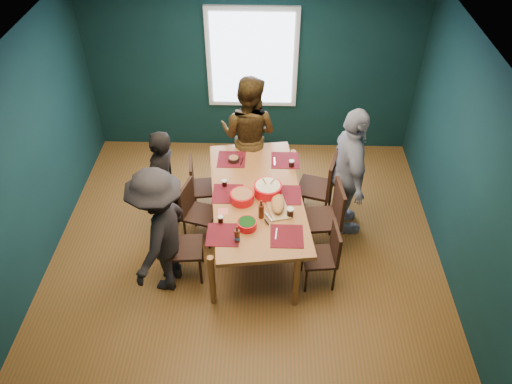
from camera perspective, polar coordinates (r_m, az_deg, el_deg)
room at (r=5.79m, az=-1.23°, el=3.95°), size 5.01×5.01×2.71m
dining_table at (r=6.17m, az=0.08°, el=-0.83°), size 1.35×2.29×0.82m
chair_left_far at (r=6.83m, az=-6.47°, el=1.00°), size 0.44×0.44×0.87m
chair_left_mid at (r=6.47m, az=-7.08°, el=-1.81°), size 0.48×0.48×0.86m
chair_left_near at (r=6.00m, az=-9.07°, el=-5.76°), size 0.45×0.45×0.92m
chair_right_far at (r=6.72m, az=7.65°, el=0.97°), size 0.56×0.56×1.00m
chair_right_mid at (r=6.29m, az=8.37°, el=-2.41°), size 0.50×0.50×0.99m
chair_right_near at (r=5.93m, az=8.07°, el=-6.80°), size 0.43×0.43×0.86m
person_far_left at (r=6.47m, az=-10.62°, el=0.95°), size 0.56×0.66×1.54m
person_back at (r=7.04m, az=-0.84°, el=6.57°), size 1.04×0.93×1.78m
person_right at (r=6.39m, az=10.60°, el=2.06°), size 0.58×1.12×1.83m
person_near_left at (r=5.72m, az=-10.91°, el=-4.54°), size 0.87×1.21×1.68m
bowl_salad at (r=5.99m, az=-1.60°, el=-0.55°), size 0.29×0.29×0.12m
bowl_dumpling at (r=6.08m, az=1.36°, el=0.34°), size 0.34×0.34×0.32m
bowl_herbs at (r=5.66m, az=-1.04°, el=-3.69°), size 0.22×0.22×0.10m
cutting_board at (r=5.90m, az=2.49°, el=-1.44°), size 0.32×0.56×0.12m
small_bowl at (r=6.63m, az=-2.57°, el=3.78°), size 0.15×0.15×0.06m
beer_bottle_a at (r=5.49m, az=-2.17°, el=-5.04°), size 0.06×0.06×0.23m
beer_bottle_b at (r=5.75m, az=0.60°, el=-2.17°), size 0.07×0.07×0.26m
cola_glass_a at (r=5.74m, az=-4.07°, el=-3.11°), size 0.06×0.06×0.09m
cola_glass_b at (r=5.80m, az=3.93°, el=-2.29°), size 0.08×0.08×0.12m
cola_glass_c at (r=6.54m, az=4.08°, el=3.28°), size 0.07×0.07×0.10m
cola_glass_d at (r=6.22m, az=-3.63°, el=1.05°), size 0.06×0.06×0.09m
napkin_a at (r=6.13m, az=3.57°, el=-0.23°), size 0.18×0.18×0.00m
napkin_b at (r=5.90m, az=-3.80°, el=-2.25°), size 0.13×0.13×0.00m
napkin_c at (r=5.62m, az=3.38°, el=-4.90°), size 0.16×0.16×0.00m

